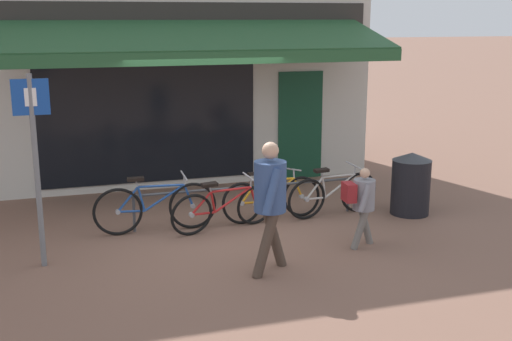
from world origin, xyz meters
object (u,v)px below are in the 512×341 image
(bicycle_silver, at_px, (333,194))
(parking_sign, at_px, (35,152))
(pedestrian_adult, at_px, (270,194))
(litter_bin, at_px, (411,183))
(bicycle_blue, at_px, (155,207))
(pedestrian_child, at_px, (362,199))
(bicycle_orange, at_px, (272,198))
(bicycle_red, at_px, (224,208))

(bicycle_silver, distance_m, parking_sign, 4.64)
(pedestrian_adult, bearing_deg, parking_sign, 151.26)
(litter_bin, bearing_deg, parking_sign, -174.03)
(bicycle_blue, height_order, pedestrian_child, pedestrian_child)
(bicycle_orange, distance_m, bicycle_silver, 1.00)
(bicycle_silver, height_order, pedestrian_child, pedestrian_child)
(parking_sign, bearing_deg, pedestrian_adult, -20.74)
(bicycle_orange, height_order, litter_bin, litter_bin)
(pedestrian_child, bearing_deg, parking_sign, 176.01)
(bicycle_blue, height_order, bicycle_silver, bicycle_blue)
(pedestrian_adult, height_order, pedestrian_child, pedestrian_adult)
(bicycle_red, bearing_deg, bicycle_blue, 154.88)
(bicycle_red, bearing_deg, bicycle_silver, -5.73)
(bicycle_blue, relative_size, litter_bin, 1.80)
(bicycle_blue, xyz_separation_m, pedestrian_adult, (1.14, -1.92, 0.62))
(bicycle_silver, relative_size, pedestrian_adult, 0.98)
(bicycle_blue, distance_m, parking_sign, 2.13)
(bicycle_red, xyz_separation_m, pedestrian_adult, (0.15, -1.69, 0.66))
(bicycle_silver, bearing_deg, pedestrian_child, -107.21)
(bicycle_silver, distance_m, pedestrian_adult, 2.62)
(bicycle_orange, bearing_deg, pedestrian_child, -68.23)
(pedestrian_adult, xyz_separation_m, parking_sign, (-2.72, 1.03, 0.49))
(bicycle_blue, height_order, pedestrian_adult, pedestrian_adult)
(parking_sign, bearing_deg, bicycle_orange, 15.92)
(bicycle_orange, xyz_separation_m, parking_sign, (-3.42, -0.98, 1.15))
(bicycle_red, relative_size, bicycle_orange, 1.02)
(parking_sign, bearing_deg, litter_bin, 5.97)
(pedestrian_child, relative_size, parking_sign, 0.46)
(pedestrian_adult, height_order, litter_bin, pedestrian_adult)
(pedestrian_adult, distance_m, litter_bin, 3.39)
(pedestrian_child, xyz_separation_m, parking_sign, (-4.20, 0.56, 0.81))
(bicycle_blue, xyz_separation_m, bicycle_red, (0.99, -0.23, -0.04))
(bicycle_red, relative_size, parking_sign, 0.70)
(pedestrian_adult, bearing_deg, bicycle_orange, 62.73)
(bicycle_red, height_order, bicycle_orange, bicycle_red)
(bicycle_orange, distance_m, parking_sign, 3.74)
(bicycle_blue, relative_size, pedestrian_child, 1.61)
(bicycle_blue, xyz_separation_m, bicycle_silver, (2.83, -0.03, -0.03))
(pedestrian_child, xyz_separation_m, litter_bin, (1.45, 1.15, -0.18))
(bicycle_blue, relative_size, parking_sign, 0.74)
(bicycle_silver, height_order, parking_sign, parking_sign)
(bicycle_silver, bearing_deg, parking_sign, -177.71)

